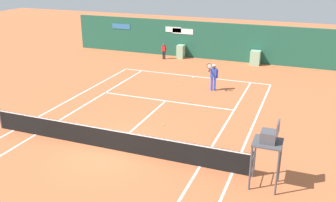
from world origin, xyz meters
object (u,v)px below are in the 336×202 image
(umpire_chair, at_px, (268,142))
(player_on_baseline, at_px, (213,75))
(ball_kid_left_post, at_px, (164,50))
(tennis_ball_near_service_line, at_px, (177,85))
(tennis_ball_by_sideline, at_px, (163,125))

(umpire_chair, distance_m, player_on_baseline, 10.68)
(umpire_chair, height_order, ball_kid_left_post, umpire_chair)
(umpire_chair, relative_size, ball_kid_left_post, 1.99)
(umpire_chair, distance_m, tennis_ball_near_service_line, 12.08)
(ball_kid_left_post, xyz_separation_m, tennis_ball_near_service_line, (3.44, -6.23, -0.71))
(ball_kid_left_post, distance_m, tennis_ball_near_service_line, 7.15)
(umpire_chair, distance_m, tennis_ball_by_sideline, 6.67)
(player_on_baseline, xyz_separation_m, ball_kid_left_post, (-5.84, 6.34, -0.26))
(tennis_ball_near_service_line, relative_size, tennis_ball_by_sideline, 1.00)
(umpire_chair, xyz_separation_m, player_on_baseline, (-4.48, 9.66, -0.75))
(ball_kid_left_post, xyz_separation_m, tennis_ball_by_sideline, (4.96, -12.43, -0.71))
(ball_kid_left_post, bearing_deg, umpire_chair, 129.39)
(player_on_baseline, height_order, tennis_ball_near_service_line, player_on_baseline)
(umpire_chair, relative_size, tennis_ball_by_sideline, 37.67)
(player_on_baseline, distance_m, ball_kid_left_post, 8.62)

